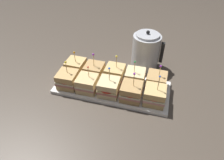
{
  "coord_description": "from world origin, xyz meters",
  "views": [
    {
      "loc": [
        0.21,
        -0.74,
        0.71
      ],
      "look_at": [
        0.0,
        0.0,
        0.06
      ],
      "focal_mm": 32.0,
      "sensor_mm": 36.0,
      "label": 1
    }
  ],
  "objects_px": {
    "sandwich_back_far_left": "(76,67)",
    "sandwich_back_right": "(135,78)",
    "sandwich_back_left": "(94,71)",
    "sandwich_back_center": "(116,74)",
    "sandwich_front_far_left": "(68,80)",
    "sandwich_front_right": "(131,92)",
    "serving_platter": "(112,88)",
    "sandwich_front_left": "(87,84)",
    "sandwich_front_center": "(108,87)",
    "kettle_steel": "(146,51)",
    "sandwich_front_far_right": "(155,95)",
    "sandwich_back_far_right": "(156,81)"
  },
  "relations": [
    {
      "from": "sandwich_front_left",
      "to": "kettle_steel",
      "type": "bearing_deg",
      "value": 51.7
    },
    {
      "from": "sandwich_front_center",
      "to": "kettle_steel",
      "type": "height_order",
      "value": "kettle_steel"
    },
    {
      "from": "sandwich_front_right",
      "to": "sandwich_back_far_left",
      "type": "relative_size",
      "value": 1.07
    },
    {
      "from": "serving_platter",
      "to": "sandwich_front_far_left",
      "type": "xyz_separation_m",
      "value": [
        -0.22,
        -0.06,
        0.05
      ]
    },
    {
      "from": "sandwich_back_left",
      "to": "sandwich_front_far_right",
      "type": "bearing_deg",
      "value": -17.3
    },
    {
      "from": "serving_platter",
      "to": "sandwich_front_far_right",
      "type": "height_order",
      "value": "sandwich_front_far_right"
    },
    {
      "from": "sandwich_back_left",
      "to": "sandwich_back_center",
      "type": "distance_m",
      "value": 0.12
    },
    {
      "from": "sandwich_back_left",
      "to": "sandwich_back_center",
      "type": "relative_size",
      "value": 1.0
    },
    {
      "from": "sandwich_back_far_right",
      "to": "sandwich_back_left",
      "type": "bearing_deg",
      "value": 179.94
    },
    {
      "from": "sandwich_back_center",
      "to": "sandwich_back_far_right",
      "type": "xyz_separation_m",
      "value": [
        0.21,
        -0.01,
        0.0
      ]
    },
    {
      "from": "sandwich_back_far_right",
      "to": "sandwich_front_far_right",
      "type": "bearing_deg",
      "value": -87.91
    },
    {
      "from": "sandwich_front_left",
      "to": "serving_platter",
      "type": "bearing_deg",
      "value": 26.84
    },
    {
      "from": "sandwich_back_left",
      "to": "sandwich_back_center",
      "type": "bearing_deg",
      "value": 2.71
    },
    {
      "from": "sandwich_front_far_left",
      "to": "sandwich_front_center",
      "type": "bearing_deg",
      "value": -0.22
    },
    {
      "from": "sandwich_back_far_left",
      "to": "sandwich_back_far_right",
      "type": "height_order",
      "value": "same"
    },
    {
      "from": "kettle_steel",
      "to": "sandwich_front_far_right",
      "type": "bearing_deg",
      "value": -73.5
    },
    {
      "from": "sandwich_back_far_left",
      "to": "sandwich_front_far_right",
      "type": "bearing_deg",
      "value": -13.72
    },
    {
      "from": "sandwich_front_left",
      "to": "sandwich_front_center",
      "type": "relative_size",
      "value": 0.91
    },
    {
      "from": "sandwich_back_far_left",
      "to": "sandwich_back_left",
      "type": "xyz_separation_m",
      "value": [
        0.11,
        -0.0,
        -0.0
      ]
    },
    {
      "from": "sandwich_front_right",
      "to": "sandwich_back_far_left",
      "type": "bearing_deg",
      "value": 161.22
    },
    {
      "from": "sandwich_front_right",
      "to": "sandwich_back_far_left",
      "type": "distance_m",
      "value": 0.35
    },
    {
      "from": "serving_platter",
      "to": "kettle_steel",
      "type": "distance_m",
      "value": 0.3
    },
    {
      "from": "sandwich_back_far_left",
      "to": "sandwich_front_center",
      "type": "bearing_deg",
      "value": -27.1
    },
    {
      "from": "kettle_steel",
      "to": "sandwich_front_right",
      "type": "bearing_deg",
      "value": -93.61
    },
    {
      "from": "sandwich_back_left",
      "to": "sandwich_back_right",
      "type": "bearing_deg",
      "value": -0.1
    },
    {
      "from": "sandwich_front_center",
      "to": "sandwich_back_right",
      "type": "xyz_separation_m",
      "value": [
        0.11,
        0.11,
        -0.0
      ]
    },
    {
      "from": "sandwich_back_far_left",
      "to": "sandwich_back_left",
      "type": "distance_m",
      "value": 0.11
    },
    {
      "from": "sandwich_back_far_left",
      "to": "sandwich_front_left",
      "type": "bearing_deg",
      "value": -45.55
    },
    {
      "from": "sandwich_front_far_left",
      "to": "sandwich_front_left",
      "type": "bearing_deg",
      "value": -0.67
    },
    {
      "from": "serving_platter",
      "to": "sandwich_back_far_right",
      "type": "height_order",
      "value": "sandwich_back_far_right"
    },
    {
      "from": "serving_platter",
      "to": "sandwich_front_left",
      "type": "height_order",
      "value": "sandwich_front_left"
    },
    {
      "from": "sandwich_front_far_right",
      "to": "sandwich_back_center",
      "type": "relative_size",
      "value": 1.05
    },
    {
      "from": "serving_platter",
      "to": "sandwich_front_right",
      "type": "height_order",
      "value": "sandwich_front_right"
    },
    {
      "from": "sandwich_front_center",
      "to": "sandwich_front_far_right",
      "type": "relative_size",
      "value": 0.96
    },
    {
      "from": "sandwich_back_right",
      "to": "kettle_steel",
      "type": "relative_size",
      "value": 0.64
    },
    {
      "from": "sandwich_front_far_left",
      "to": "sandwich_back_right",
      "type": "xyz_separation_m",
      "value": [
        0.33,
        0.11,
        0.0
      ]
    },
    {
      "from": "sandwich_front_left",
      "to": "sandwich_back_center",
      "type": "xyz_separation_m",
      "value": [
        0.11,
        0.11,
        0.0
      ]
    },
    {
      "from": "sandwich_back_right",
      "to": "kettle_steel",
      "type": "height_order",
      "value": "kettle_steel"
    },
    {
      "from": "sandwich_front_far_left",
      "to": "sandwich_back_left",
      "type": "height_order",
      "value": "sandwich_back_left"
    },
    {
      "from": "sandwich_front_far_right",
      "to": "sandwich_back_left",
      "type": "xyz_separation_m",
      "value": [
        -0.33,
        0.1,
        -0.0
      ]
    },
    {
      "from": "sandwich_back_left",
      "to": "sandwich_back_far_left",
      "type": "bearing_deg",
      "value": 177.79
    },
    {
      "from": "sandwich_front_center",
      "to": "sandwich_front_far_right",
      "type": "height_order",
      "value": "sandwich_front_far_right"
    },
    {
      "from": "serving_platter",
      "to": "sandwich_back_left",
      "type": "bearing_deg",
      "value": 155.44
    },
    {
      "from": "sandwich_back_far_left",
      "to": "sandwich_back_right",
      "type": "distance_m",
      "value": 0.33
    },
    {
      "from": "serving_platter",
      "to": "sandwich_back_right",
      "type": "height_order",
      "value": "sandwich_back_right"
    },
    {
      "from": "sandwich_front_right",
      "to": "sandwich_back_right",
      "type": "bearing_deg",
      "value": 91.53
    },
    {
      "from": "sandwich_back_far_left",
      "to": "sandwich_back_right",
      "type": "relative_size",
      "value": 0.99
    },
    {
      "from": "sandwich_front_left",
      "to": "sandwich_back_far_right",
      "type": "height_order",
      "value": "sandwich_back_far_right"
    },
    {
      "from": "serving_platter",
      "to": "sandwich_back_right",
      "type": "bearing_deg",
      "value": 25.27
    },
    {
      "from": "serving_platter",
      "to": "sandwich_front_far_right",
      "type": "bearing_deg",
      "value": -13.33
    }
  ]
}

